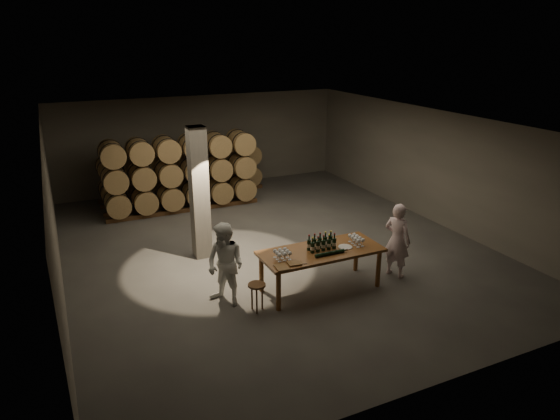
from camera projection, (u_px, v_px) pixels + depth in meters
name	position (u px, v px, depth m)	size (l,w,h in m)	color
room	(199.00, 194.00, 11.78)	(12.00, 12.00, 12.00)	#4C4A47
tasting_table	(321.00, 255.00, 10.45)	(2.60, 1.10, 0.90)	brown
barrel_stack_back	(183.00, 172.00, 16.65)	(5.48, 0.95, 1.57)	brown
barrel_stack_front	(181.00, 172.00, 15.17)	(4.70, 0.95, 2.31)	brown
bottle_cluster	(322.00, 244.00, 10.42)	(0.61, 0.24, 0.35)	black
lying_bottles	(330.00, 253.00, 10.18)	(0.76, 0.08, 0.08)	black
glass_cluster_left	(282.00, 253.00, 9.98)	(0.31, 0.31, 0.18)	silver
glass_cluster_right	(356.00, 238.00, 10.68)	(0.20, 0.42, 0.19)	silver
plate	(345.00, 247.00, 10.55)	(0.30, 0.30, 0.02)	silver
notebook_near	(294.00, 263.00, 9.78)	(0.26, 0.21, 0.03)	brown
notebook_corner	(282.00, 267.00, 9.62)	(0.24, 0.31, 0.03)	brown
pen	(303.00, 264.00, 9.78)	(0.01, 0.01, 0.16)	black
stool	(257.00, 289.00, 9.71)	(0.35, 0.35, 0.58)	brown
person_man	(397.00, 240.00, 11.03)	(0.62, 0.41, 1.71)	white
person_woman	(225.00, 265.00, 9.85)	(0.83, 0.65, 1.72)	white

